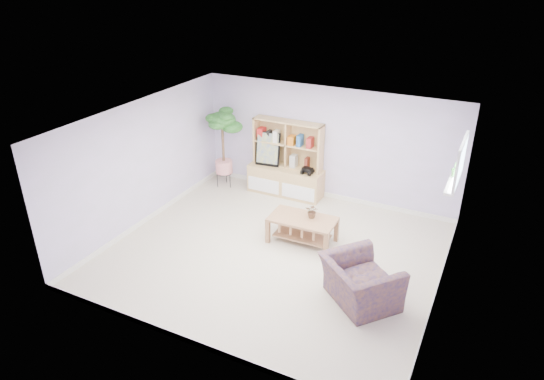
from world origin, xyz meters
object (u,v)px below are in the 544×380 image
at_px(coffee_table, 302,230).
at_px(floor_tree, 223,149).
at_px(storage_unit, 286,159).
at_px(armchair, 360,279).

bearing_deg(coffee_table, floor_tree, 149.16).
bearing_deg(floor_tree, storage_unit, 9.86).
xyz_separation_m(floor_tree, armchair, (3.94, -2.60, -0.50)).
distance_m(coffee_table, armchair, 1.86).
height_order(storage_unit, floor_tree, floor_tree).
bearing_deg(coffee_table, storage_unit, 122.33).
height_order(coffee_table, armchair, armchair).
height_order(floor_tree, armchair, floor_tree).
xyz_separation_m(storage_unit, coffee_table, (1.11, -1.67, -0.57)).
bearing_deg(storage_unit, floor_tree, -170.14).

